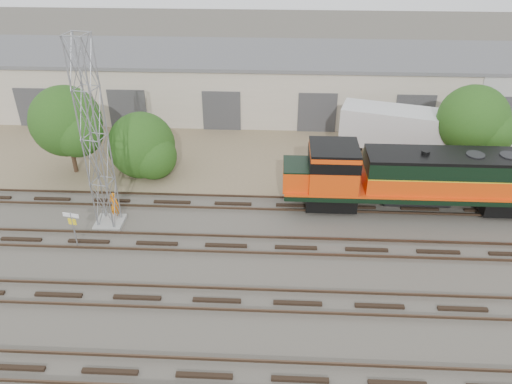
{
  "coord_description": "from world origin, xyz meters",
  "views": [
    {
      "loc": [
        -1.14,
        -21.31,
        17.37
      ],
      "look_at": [
        -2.4,
        4.0,
        2.2
      ],
      "focal_mm": 35.0,
      "sensor_mm": 36.0,
      "label": 1
    }
  ],
  "objects_px": {
    "worker": "(114,205)",
    "semi_trailer": "(439,134)",
    "locomotive": "(416,178)",
    "signal_tower": "(95,141)"
  },
  "relations": [
    {
      "from": "worker",
      "to": "semi_trailer",
      "type": "relative_size",
      "value": 0.13
    },
    {
      "from": "locomotive",
      "to": "worker",
      "type": "relative_size",
      "value": 9.53
    },
    {
      "from": "locomotive",
      "to": "signal_tower",
      "type": "height_order",
      "value": "signal_tower"
    },
    {
      "from": "locomotive",
      "to": "signal_tower",
      "type": "xyz_separation_m",
      "value": [
        -18.72,
        -2.55,
        3.23
      ]
    },
    {
      "from": "locomotive",
      "to": "worker",
      "type": "bearing_deg",
      "value": -174.37
    },
    {
      "from": "locomotive",
      "to": "signal_tower",
      "type": "distance_m",
      "value": 19.17
    },
    {
      "from": "locomotive",
      "to": "semi_trailer",
      "type": "bearing_deg",
      "value": 64.15
    },
    {
      "from": "worker",
      "to": "signal_tower",
      "type": "bearing_deg",
      "value": 89.11
    },
    {
      "from": "semi_trailer",
      "to": "worker",
      "type": "bearing_deg",
      "value": -144.63
    },
    {
      "from": "semi_trailer",
      "to": "locomotive",
      "type": "bearing_deg",
      "value": -100.63
    }
  ]
}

